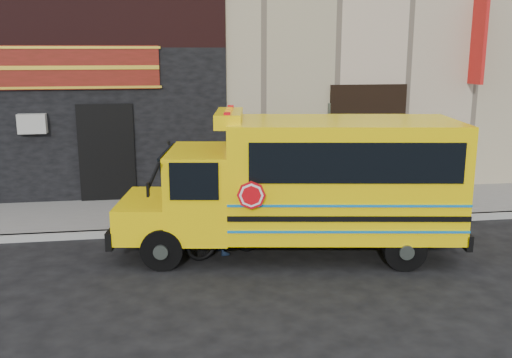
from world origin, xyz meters
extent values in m
plane|color=black|center=(0.00, 0.00, 0.00)|extent=(120.00, 120.00, 0.00)
cube|color=#9C9C97|center=(0.00, 2.60, 0.07)|extent=(40.00, 0.20, 0.15)
cube|color=#65635E|center=(0.00, 4.10, 0.07)|extent=(40.00, 3.00, 0.15)
cube|color=black|center=(-5.00, 5.55, 2.15)|extent=(10.00, 0.30, 4.00)
cube|color=#54160C|center=(-5.00, 5.38, 3.65)|extent=(6.50, 0.12, 1.10)
cube|color=black|center=(-3.20, 5.40, 1.40)|extent=(1.30, 0.10, 2.50)
cube|color=red|center=(7.00, 5.15, 4.35)|extent=(0.10, 0.70, 2.40)
cylinder|color=black|center=(-1.76, 0.47, 0.40)|extent=(0.83, 0.40, 0.80)
cylinder|color=black|center=(-1.47, 2.35, 0.40)|extent=(0.83, 0.40, 0.80)
cylinder|color=black|center=(2.78, -0.25, 0.40)|extent=(0.83, 0.40, 0.80)
cylinder|color=black|center=(3.08, 1.63, 0.40)|extent=(0.83, 0.40, 0.80)
cube|color=yellow|center=(-2.06, 1.48, 0.80)|extent=(1.30, 2.13, 0.70)
cube|color=black|center=(-2.60, 1.57, 0.55)|extent=(0.44, 2.04, 0.35)
cube|color=yellow|center=(-0.97, 1.31, 1.30)|extent=(1.51, 2.26, 1.70)
cube|color=black|center=(-1.54, 1.40, 1.70)|extent=(0.34, 1.79, 0.90)
cube|color=yellow|center=(1.84, 0.87, 1.62)|extent=(4.79, 2.88, 2.25)
cube|color=black|center=(4.09, 0.51, 0.55)|extent=(0.46, 2.19, 0.30)
cube|color=black|center=(1.77, -0.25, 2.10)|extent=(3.86, 0.65, 0.75)
cube|color=yellow|center=(-0.38, 1.22, 2.78)|extent=(0.74, 1.66, 0.28)
cylinder|color=red|center=(-0.14, -0.14, 1.55)|extent=(0.52, 0.11, 0.52)
cylinder|color=#434B45|center=(2.00, 2.44, 1.47)|extent=(0.06, 0.06, 2.93)
cube|color=red|center=(1.97, 2.36, 2.38)|extent=(0.11, 0.25, 0.37)
cube|color=white|center=(1.97, 2.36, 1.93)|extent=(0.11, 0.25, 0.32)
imported|color=black|center=(-0.50, 1.00, 0.52)|extent=(1.80, 1.07, 1.04)
imported|color=black|center=(-0.55, 1.07, 0.82)|extent=(0.51, 0.67, 1.65)
camera|label=1|loc=(-1.57, -9.91, 4.10)|focal=40.00mm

